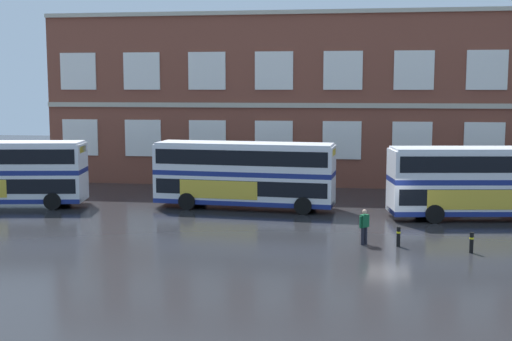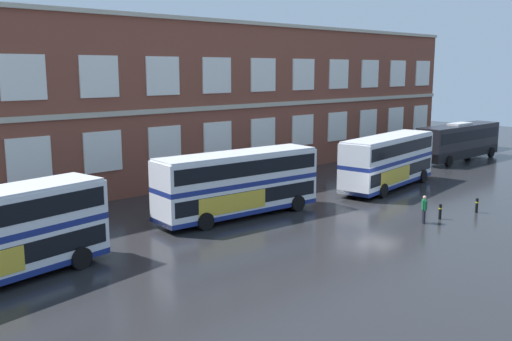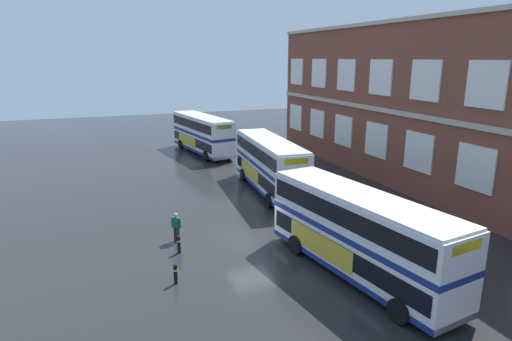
{
  "view_description": "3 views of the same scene",
  "coord_description": "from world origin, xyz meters",
  "px_view_note": "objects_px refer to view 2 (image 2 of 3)",
  "views": [
    {
      "loc": [
        -2.01,
        -35.74,
        7.47
      ],
      "look_at": [
        -7.17,
        0.71,
        2.87
      ],
      "focal_mm": 47.18,
      "sensor_mm": 36.0,
      "label": 1
    },
    {
      "loc": [
        -30.92,
        -21.23,
        9.16
      ],
      "look_at": [
        -8.26,
        3.32,
        3.1
      ],
      "focal_mm": 39.49,
      "sensor_mm": 36.0,
      "label": 2
    },
    {
      "loc": [
        21.79,
        -8.0,
        10.18
      ],
      "look_at": [
        -6.02,
        2.63,
        2.41
      ],
      "focal_mm": 30.47,
      "sensor_mm": 36.0,
      "label": 3
    }
  ],
  "objects_px": {
    "double_decker_middle": "(238,183)",
    "double_decker_far": "(388,161)",
    "waiting_passenger": "(424,208)",
    "safety_bollard_east": "(440,211)",
    "touring_coach": "(459,142)",
    "safety_bollard_west": "(477,205)"
  },
  "relations": [
    {
      "from": "double_decker_middle",
      "to": "double_decker_far",
      "type": "bearing_deg",
      "value": -5.5
    },
    {
      "from": "waiting_passenger",
      "to": "safety_bollard_east",
      "type": "xyz_separation_m",
      "value": [
        1.59,
        -0.19,
        -0.44
      ]
    },
    {
      "from": "touring_coach",
      "to": "waiting_passenger",
      "type": "relative_size",
      "value": 7.07
    },
    {
      "from": "double_decker_middle",
      "to": "double_decker_far",
      "type": "relative_size",
      "value": 0.99
    },
    {
      "from": "touring_coach",
      "to": "double_decker_far",
      "type": "bearing_deg",
      "value": -170.0
    },
    {
      "from": "double_decker_far",
      "to": "safety_bollard_west",
      "type": "bearing_deg",
      "value": -105.01
    },
    {
      "from": "double_decker_middle",
      "to": "safety_bollard_east",
      "type": "height_order",
      "value": "double_decker_middle"
    },
    {
      "from": "touring_coach",
      "to": "waiting_passenger",
      "type": "bearing_deg",
      "value": -156.47
    },
    {
      "from": "double_decker_middle",
      "to": "touring_coach",
      "type": "distance_m",
      "value": 30.87
    },
    {
      "from": "double_decker_middle",
      "to": "safety_bollard_west",
      "type": "xyz_separation_m",
      "value": [
        11.93,
        -9.7,
        -1.66
      ]
    },
    {
      "from": "touring_coach",
      "to": "safety_bollard_west",
      "type": "bearing_deg",
      "value": -149.17
    },
    {
      "from": "touring_coach",
      "to": "safety_bollard_east",
      "type": "bearing_deg",
      "value": -154.58
    },
    {
      "from": "safety_bollard_west",
      "to": "double_decker_middle",
      "type": "bearing_deg",
      "value": 140.87
    },
    {
      "from": "double_decker_middle",
      "to": "safety_bollard_east",
      "type": "bearing_deg",
      "value": -45.57
    },
    {
      "from": "waiting_passenger",
      "to": "safety_bollard_west",
      "type": "distance_m",
      "value": 4.89
    },
    {
      "from": "double_decker_middle",
      "to": "double_decker_far",
      "type": "height_order",
      "value": "same"
    },
    {
      "from": "double_decker_middle",
      "to": "touring_coach",
      "type": "relative_size",
      "value": 0.93
    },
    {
      "from": "double_decker_middle",
      "to": "waiting_passenger",
      "type": "bearing_deg",
      "value": -50.68
    },
    {
      "from": "safety_bollard_west",
      "to": "safety_bollard_east",
      "type": "relative_size",
      "value": 1.0
    },
    {
      "from": "waiting_passenger",
      "to": "safety_bollard_east",
      "type": "distance_m",
      "value": 1.66
    },
    {
      "from": "double_decker_far",
      "to": "safety_bollard_west",
      "type": "relative_size",
      "value": 11.85
    },
    {
      "from": "double_decker_far",
      "to": "touring_coach",
      "type": "relative_size",
      "value": 0.94
    }
  ]
}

